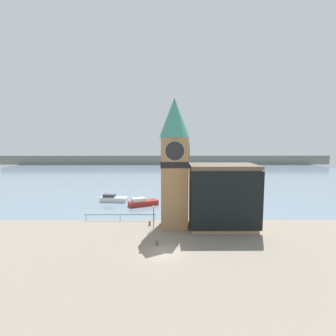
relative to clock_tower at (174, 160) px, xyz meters
The scene contains 11 objects.
ground_plane 14.55m from the clock_tower, 99.65° to the right, with size 160.00×160.00×0.00m, color gray.
water 64.16m from the clock_tower, 91.50° to the left, with size 160.00×120.00×0.00m.
far_shoreline 103.58m from the clock_tower, 90.92° to the left, with size 180.00×3.00×5.00m.
pier_railing 13.68m from the clock_tower, 161.91° to the left, with size 12.19×0.08×1.09m.
clock_tower is the anchor object (origin of this frame).
pier_building 9.43m from the clock_tower, ahead, with size 10.46×6.94×9.98m.
boat_near 17.73m from the clock_tower, 115.33° to the left, with size 6.44×4.72×1.71m.
boat_far 23.54m from the clock_tower, 128.03° to the left, with size 6.15×2.71×1.64m.
mooring_bollard_near 11.03m from the clock_tower, behind, with size 0.32×0.32×0.74m.
mooring_bollard_far 12.97m from the clock_tower, 108.49° to the right, with size 0.31×0.31×0.77m.
lamp_post 8.76m from the clock_tower, 163.10° to the right, with size 0.32×0.32×3.67m.
Camera 1 is at (0.38, -30.80, 13.88)m, focal length 28.00 mm.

